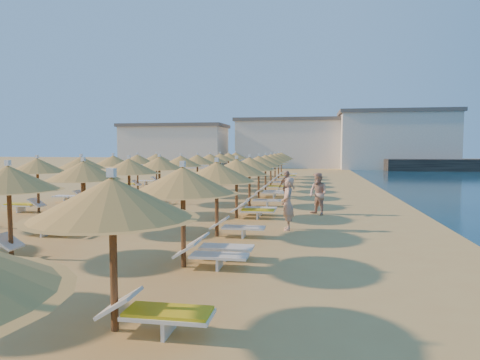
% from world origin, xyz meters
% --- Properties ---
extents(ground, '(220.00, 220.00, 0.00)m').
position_xyz_m(ground, '(0.00, 0.00, 0.00)').
color(ground, tan).
rests_on(ground, ground).
extents(hotel_blocks, '(47.65, 11.16, 8.10)m').
position_xyz_m(hotel_blocks, '(1.94, 46.08, 3.70)').
color(hotel_blocks, white).
rests_on(hotel_blocks, ground).
extents(parasol_row_east, '(2.75, 43.67, 2.61)m').
position_xyz_m(parasol_row_east, '(1.97, 5.65, 2.09)').
color(parasol_row_east, brown).
rests_on(parasol_row_east, ground).
extents(parasol_row_west, '(2.75, 43.67, 2.61)m').
position_xyz_m(parasol_row_west, '(-2.75, 5.65, 2.09)').
color(parasol_row_west, brown).
rests_on(parasol_row_west, ground).
extents(parasol_row_inland, '(2.75, 25.07, 2.61)m').
position_xyz_m(parasol_row_inland, '(-7.12, 3.79, 2.09)').
color(parasol_row_inland, brown).
rests_on(parasol_row_inland, ground).
extents(loungers, '(12.29, 41.55, 0.66)m').
position_xyz_m(loungers, '(-1.63, 5.13, 0.34)').
color(loungers, white).
rests_on(loungers, ground).
extents(beachgoer_c, '(1.07, 1.00, 1.77)m').
position_xyz_m(beachgoer_c, '(3.78, 4.67, 0.89)').
color(beachgoer_c, tan).
rests_on(beachgoer_c, ground).
extents(beachgoer_a, '(0.51, 0.73, 1.88)m').
position_xyz_m(beachgoer_a, '(4.22, -2.16, 0.94)').
color(beachgoer_a, tan).
rests_on(beachgoer_a, ground).
extents(beachgoer_b, '(1.12, 1.13, 1.84)m').
position_xyz_m(beachgoer_b, '(5.33, 1.60, 0.92)').
color(beachgoer_b, tan).
rests_on(beachgoer_b, ground).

